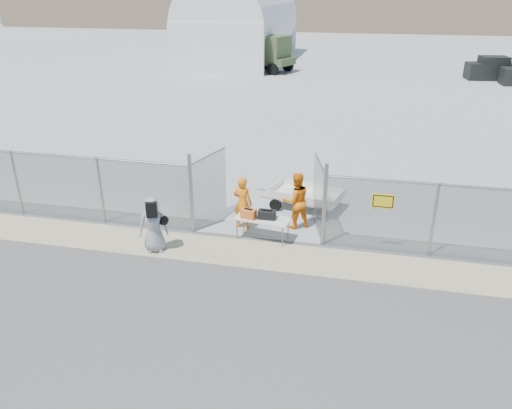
% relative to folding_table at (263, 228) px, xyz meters
% --- Properties ---
extents(ground, '(160.00, 160.00, 0.00)m').
position_rel_folding_table_xyz_m(ground, '(-0.20, -1.98, -0.34)').
color(ground, '#424242').
extents(tarmac_inside, '(160.00, 80.00, 0.01)m').
position_rel_folding_table_xyz_m(tarmac_inside, '(-0.20, 40.02, -0.34)').
color(tarmac_inside, '#9D9D9D').
rests_on(tarmac_inside, ground).
extents(dirt_strip, '(44.00, 1.60, 0.01)m').
position_rel_folding_table_xyz_m(dirt_strip, '(-0.20, -0.98, -0.34)').
color(dirt_strip, tan).
rests_on(dirt_strip, ground).
extents(distant_hills, '(140.00, 6.00, 9.00)m').
position_rel_folding_table_xyz_m(distant_hills, '(4.80, 76.02, 4.16)').
color(distant_hills, '#7F684F').
rests_on(distant_hills, ground).
extents(chain_link_fence, '(40.00, 0.20, 2.20)m').
position_rel_folding_table_xyz_m(chain_link_fence, '(-0.20, 0.02, 0.76)').
color(chain_link_fence, gray).
rests_on(chain_link_fence, ground).
extents(quonset_hangar, '(9.00, 18.00, 8.00)m').
position_rel_folding_table_xyz_m(quonset_hangar, '(-10.20, 38.02, 3.66)').
color(quonset_hangar, white).
rests_on(quonset_hangar, ground).
extents(folding_table, '(1.69, 0.90, 0.69)m').
position_rel_folding_table_xyz_m(folding_table, '(0.00, 0.00, 0.00)').
color(folding_table, silver).
rests_on(folding_table, ground).
extents(orange_bag, '(0.47, 0.35, 0.26)m').
position_rel_folding_table_xyz_m(orange_bag, '(-0.41, -0.07, 0.48)').
color(orange_bag, orange).
rests_on(orange_bag, folding_table).
extents(black_duffel, '(0.52, 0.31, 0.25)m').
position_rel_folding_table_xyz_m(black_duffel, '(0.12, 0.01, 0.47)').
color(black_duffel, black).
rests_on(black_duffel, folding_table).
extents(security_worker_left, '(0.68, 0.51, 1.69)m').
position_rel_folding_table_xyz_m(security_worker_left, '(-0.76, 0.62, 0.50)').
color(security_worker_left, orange).
rests_on(security_worker_left, ground).
extents(security_worker_right, '(1.11, 1.04, 1.81)m').
position_rel_folding_table_xyz_m(security_worker_right, '(0.84, 1.01, 0.56)').
color(security_worker_right, orange).
rests_on(security_worker_right, ground).
extents(visitor, '(0.94, 0.78, 1.65)m').
position_rel_folding_table_xyz_m(visitor, '(-2.86, -1.38, 0.48)').
color(visitor, gray).
rests_on(visitor, ground).
extents(utility_trailer, '(3.35, 2.29, 0.74)m').
position_rel_folding_table_xyz_m(utility_trailer, '(0.97, 2.56, 0.03)').
color(utility_trailer, silver).
rests_on(utility_trailer, ground).
extents(military_truck, '(6.90, 4.68, 3.09)m').
position_rel_folding_table_xyz_m(military_truck, '(-7.14, 31.80, 1.20)').
color(military_truck, '#495730').
rests_on(military_truck, ground).
extents(parked_vehicle_near, '(4.18, 2.34, 1.79)m').
position_rel_folding_table_xyz_m(parked_vehicle_near, '(12.38, 31.37, 0.55)').
color(parked_vehicle_near, black).
rests_on(parked_vehicle_near, ground).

